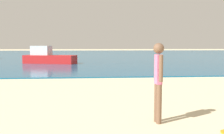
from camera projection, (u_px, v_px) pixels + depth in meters
The scene contains 3 objects.
water at pixel (91, 54), 41.42m from camera, with size 160.00×60.00×0.06m, color #14567F.
person_standing at pixel (158, 78), 4.89m from camera, with size 0.20×0.35×1.53m.
boat_near at pixel (48, 57), 20.26m from camera, with size 4.26×2.48×1.38m.
Camera 1 is at (-0.32, 1.56, 1.49)m, focal length 41.32 mm.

